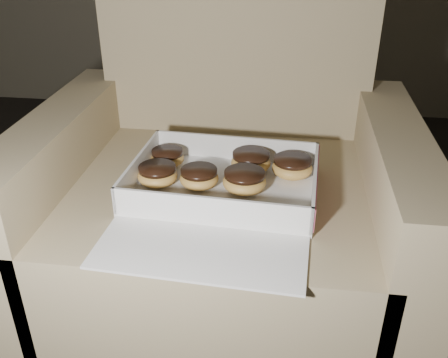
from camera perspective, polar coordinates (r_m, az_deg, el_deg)
The scene contains 12 objects.
armchair at distance 1.18m, azimuth -0.04°, elevation -3.78°, with size 0.83×0.70×0.87m.
bakery_box at distance 1.00m, azimuth -0.26°, elevation -1.84°, with size 0.39×0.45×0.06m.
donut_a at distance 1.07m, azimuth 7.80°, elevation 1.40°, with size 0.09×0.09×0.04m.
donut_b at distance 1.01m, azimuth 2.36°, elevation -0.20°, with size 0.09×0.09×0.04m.
donut_c at distance 1.12m, azimuth -6.47°, elevation 2.49°, with size 0.07×0.07×0.04m.
donut_d at distance 1.04m, azimuth -7.60°, elevation 0.51°, with size 0.08×0.08×0.04m.
donut_e at distance 1.09m, azimuth 3.09°, elevation 2.05°, with size 0.09×0.09×0.04m.
donut_f at distance 1.03m, azimuth -2.86°, elevation 0.20°, with size 0.08×0.08×0.04m.
crumb_a at distance 0.98m, azimuth -2.25°, elevation -2.39°, with size 0.01×0.01×0.00m, color black.
crumb_b at distance 1.05m, azimuth -8.72°, elevation -0.66°, with size 0.01×0.01×0.00m, color black.
crumb_c at distance 0.96m, azimuth -3.35°, elevation -3.45°, with size 0.01×0.01×0.00m, color black.
crumb_d at distance 0.95m, azimuth 0.25°, elevation -3.68°, with size 0.01×0.01×0.00m, color black.
Camera 1 is at (1.01, -0.15, 0.91)m, focal length 40.00 mm.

